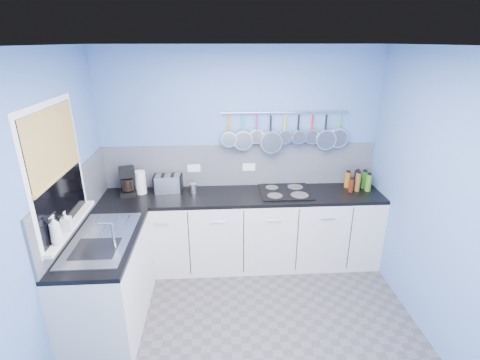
{
  "coord_description": "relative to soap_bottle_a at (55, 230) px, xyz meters",
  "views": [
    {
      "loc": [
        -0.25,
        -2.54,
        2.53
      ],
      "look_at": [
        -0.05,
        0.75,
        1.25
      ],
      "focal_mm": 26.88,
      "sensor_mm": 36.0,
      "label": 1
    }
  ],
  "objects": [
    {
      "name": "floor",
      "position": [
        1.53,
        0.01,
        -1.18
      ],
      "size": [
        3.2,
        3.0,
        0.02
      ],
      "primitive_type": "cube",
      "color": "#47474C",
      "rests_on": "ground"
    },
    {
      "name": "ceiling",
      "position": [
        1.53,
        0.01,
        1.34
      ],
      "size": [
        3.2,
        3.0,
        0.02
      ],
      "primitive_type": "cube",
      "color": "white",
      "rests_on": "ground"
    },
    {
      "name": "wall_back",
      "position": [
        1.53,
        1.52,
        0.08
      ],
      "size": [
        3.2,
        0.02,
        2.5
      ],
      "primitive_type": "cube",
      "color": "#5075B7",
      "rests_on": "ground"
    },
    {
      "name": "wall_left",
      "position": [
        -0.08,
        0.01,
        0.08
      ],
      "size": [
        0.02,
        3.0,
        2.5
      ],
      "primitive_type": "cube",
      "color": "#5075B7",
      "rests_on": "ground"
    },
    {
      "name": "wall_right",
      "position": [
        3.14,
        0.01,
        0.08
      ],
      "size": [
        0.02,
        3.0,
        2.5
      ],
      "primitive_type": "cube",
      "color": "#5075B7",
      "rests_on": "ground"
    },
    {
      "name": "backsplash_back",
      "position": [
        1.53,
        1.5,
        -0.02
      ],
      "size": [
        3.2,
        0.02,
        0.5
      ],
      "primitive_type": "cube",
      "color": "slate",
      "rests_on": "wall_back"
    },
    {
      "name": "backsplash_left",
      "position": [
        -0.06,
        0.61,
        -0.02
      ],
      "size": [
        0.02,
        1.8,
        0.5
      ],
      "primitive_type": "cube",
      "color": "slate",
      "rests_on": "wall_left"
    },
    {
      "name": "cabinet_run_back",
      "position": [
        1.53,
        1.21,
        -0.74
      ],
      "size": [
        3.2,
        0.6,
        0.86
      ],
      "primitive_type": "cube",
      "color": "silver",
      "rests_on": "ground"
    },
    {
      "name": "worktop_back",
      "position": [
        1.53,
        1.21,
        -0.29
      ],
      "size": [
        3.2,
        0.6,
        0.04
      ],
      "primitive_type": "cube",
      "color": "black",
      "rests_on": "cabinet_run_back"
    },
    {
      "name": "cabinet_run_left",
      "position": [
        0.23,
        0.31,
        -0.74
      ],
      "size": [
        0.6,
        1.2,
        0.86
      ],
      "primitive_type": "cube",
      "color": "silver",
      "rests_on": "ground"
    },
    {
      "name": "worktop_left",
      "position": [
        0.23,
        0.31,
        -0.29
      ],
      "size": [
        0.6,
        1.2,
        0.04
      ],
      "primitive_type": "cube",
      "color": "black",
      "rests_on": "cabinet_run_left"
    },
    {
      "name": "window_frame",
      "position": [
        -0.05,
        0.31,
        0.38
      ],
      "size": [
        0.01,
        1.0,
        1.1
      ],
      "primitive_type": "cube",
      "color": "white",
      "rests_on": "wall_left"
    },
    {
      "name": "window_glass",
      "position": [
        -0.04,
        0.31,
        0.38
      ],
      "size": [
        0.01,
        0.9,
        1.0
      ],
      "primitive_type": "cube",
      "color": "black",
      "rests_on": "wall_left"
    },
    {
      "name": "bamboo_blind",
      "position": [
        -0.03,
        0.31,
        0.61
      ],
      "size": [
        0.01,
        0.9,
        0.55
      ],
      "primitive_type": "cube",
      "color": "tan",
      "rests_on": "wall_left"
    },
    {
      "name": "window_sill",
      "position": [
        -0.02,
        0.31,
        -0.13
      ],
      "size": [
        0.1,
        0.98,
        0.03
      ],
      "primitive_type": "cube",
      "color": "white",
      "rests_on": "wall_left"
    },
    {
      "name": "sink_unit",
      "position": [
        0.23,
        0.31,
        -0.27
      ],
      "size": [
        0.5,
        0.95,
        0.01
      ],
      "primitive_type": "cube",
      "color": "silver",
      "rests_on": "worktop_left"
    },
    {
      "name": "mixer_tap",
      "position": [
        0.39,
        0.13,
        -0.14
      ],
      "size": [
        0.12,
        0.08,
        0.26
      ],
      "primitive_type": null,
      "color": "silver",
      "rests_on": "worktop_left"
    },
    {
      "name": "socket_left",
      "position": [
        0.98,
        1.49,
        -0.04
      ],
      "size": [
        0.15,
        0.01,
        0.09
      ],
      "primitive_type": "cube",
      "color": "white",
      "rests_on": "backsplash_back"
    },
    {
      "name": "socket_right",
      "position": [
        1.63,
        1.49,
        -0.04
      ],
      "size": [
        0.15,
        0.01,
        0.09
      ],
      "primitive_type": "cube",
      "color": "white",
      "rests_on": "backsplash_back"
    },
    {
      "name": "pot_rail",
      "position": [
        2.03,
        1.46,
        0.61
      ],
      "size": [
        1.45,
        0.02,
        0.02
      ],
      "primitive_type": "cylinder",
      "rotation": [
        0.0,
        1.57,
        0.0
      ],
      "color": "silver",
      "rests_on": "wall_back"
    },
    {
      "name": "soap_bottle_a",
      "position": [
        0.0,
        0.0,
        0.0
      ],
      "size": [
        0.1,
        0.1,
        0.24
      ],
      "primitive_type": "imported",
      "rotation": [
        0.0,
        0.0,
        -0.09
      ],
      "color": "white",
      "rests_on": "window_sill"
    },
    {
      "name": "soap_bottle_b",
      "position": [
        0.0,
        0.2,
        -0.03
      ],
      "size": [
        0.09,
        0.09,
        0.17
      ],
      "primitive_type": "imported",
      "rotation": [
        0.0,
        0.0,
        0.16
      ],
      "color": "white",
      "rests_on": "window_sill"
    },
    {
      "name": "paper_towel",
      "position": [
        0.38,
        1.31,
        -0.14
      ],
      "size": [
        0.14,
        0.14,
        0.27
      ],
      "primitive_type": "cylinder",
      "rotation": [
        0.0,
        0.0,
        0.24
      ],
      "color": "white",
      "rests_on": "worktop_back"
    },
    {
      "name": "coffee_maker",
      "position": [
        0.25,
        1.27,
        -0.11
      ],
      "size": [
        0.22,
        0.24,
        0.32
      ],
      "primitive_type": null,
      "rotation": [
        0.0,
        0.0,
        0.25
      ],
      "color": "black",
      "rests_on": "worktop_back"
    },
    {
      "name": "toaster",
      "position": [
        0.69,
        1.35,
        -0.17
      ],
      "size": [
        0.32,
        0.2,
        0.2
      ],
      "primitive_type": "cube",
      "rotation": [
        0.0,
        0.0,
        0.11
      ],
      "color": "silver",
      "rests_on": "worktop_back"
    },
    {
      "name": "canister",
      "position": [
        0.98,
        1.27,
        -0.21
      ],
      "size": [
        0.1,
        0.1,
        0.12
      ],
      "primitive_type": "cylinder",
      "rotation": [
        0.0,
        0.0,
        -0.2
      ],
      "color": "silver",
      "rests_on": "worktop_back"
    },
    {
      "name": "hob",
      "position": [
        2.03,
        1.24,
        -0.26
      ],
      "size": [
        0.58,
        0.51,
        0.01
      ],
      "primitive_type": "cube",
      "color": "black",
      "rests_on": "worktop_back"
    },
    {
      "name": "pan_0",
      "position": [
        1.4,
        1.45,
        0.43
      ],
      "size": [
        0.18,
        0.11,
        0.37
      ],
      "primitive_type": null,
      "color": "silver",
      "rests_on": "pot_rail"
    },
    {
      "name": "pan_1",
      "position": [
        1.55,
        1.45,
        0.4
      ],
      "size": [
        0.22,
        0.09,
        0.41
      ],
      "primitive_type": null,
      "color": "silver",
      "rests_on": "pot_rail"
    },
    {
      "name": "pan_2",
      "position": [
        1.71,
        1.45,
        0.43
      ],
      "size": [
        0.16,
        0.06,
        0.35
      ],
      "primitive_type": null,
      "color": "silver",
      "rests_on": "pot_rail"
    },
    {
      "name": "pan_3",
      "position": [
        1.87,
        1.45,
        0.39
      ],
      "size": [
        0.26,
        0.12,
        0.45
      ],
      "primitive_type": null,
      "color": "silver",
      "rests_on": "pot_rail"
    },
    {
      "name": "pan_4",
      "position": [
        2.03,
        1.45,
        0.44
      ],
      "size": [
        0.16,
        0.09,
        0.35
      ],
      "primitive_type": null,
      "color": "silver",
      "rests_on": "pot_rail"
    },
    {
      "name": "pan_5",
      "position": [
        2.19,
        1.45,
        0.44
      ],
      "size": [
        0.16,
        0.11,
        0.35
      ],
      "primitive_type": null,
      "color": "silver",
      "rests_on": "pot_rail"
    },
    {
      "name": "pan_6",
      "position": [
        2.35,
        1.45,
        0.43
      ],
      "size": [
        0.17,
        0.07,
        0.36
      ],
      "primitive_type": null,
      "color": "silver",
      "rests_on": "pot_rail"
    },
    {
      "name": "pan_7",
      "position": [
        2.51,
        1.45,
        0.4
      ],
      "size": [
        0.24,
        0.09,
        0.43
      ],
      "primitive_type": null,
      "color": "silver",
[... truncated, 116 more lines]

